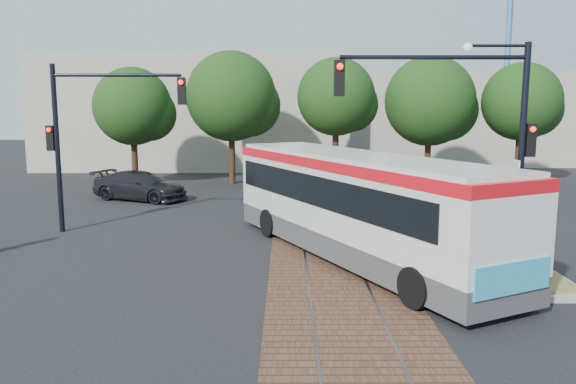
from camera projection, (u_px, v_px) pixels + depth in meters
name	position (u px, v px, depth m)	size (l,w,h in m)	color
ground	(331.00, 261.00, 16.56)	(120.00, 120.00, 0.00)	black
trackbed	(322.00, 231.00, 20.51)	(3.60, 40.00, 0.02)	brown
tree_row	(330.00, 100.00, 32.05)	(26.40, 5.60, 7.67)	#382314
warehouses	(296.00, 115.00, 44.39)	(40.00, 13.00, 8.00)	#ADA899
crane	(509.00, 32.00, 48.57)	(8.00, 0.50, 18.00)	#3F72B2
city_bus	(355.00, 201.00, 16.68)	(7.43, 11.59, 3.14)	#404042
traffic_island	(506.00, 258.00, 15.64)	(2.20, 5.20, 1.13)	gray
signal_pole_main	(478.00, 120.00, 15.14)	(5.49, 0.46, 6.00)	black
signal_pole_left	(88.00, 125.00, 19.89)	(4.99, 0.34, 6.00)	black
parked_car	(140.00, 186.00, 27.27)	(1.95, 4.81, 1.39)	black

